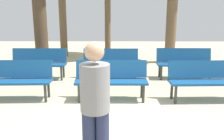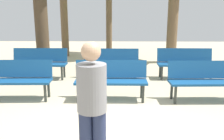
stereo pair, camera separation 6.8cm
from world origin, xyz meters
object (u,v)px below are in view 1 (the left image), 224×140
tree_2 (63,22)px  bench_r1_c2 (184,61)px  bench_r0_c0 (16,77)px  bench_r0_c2 (205,78)px  bench_r1_c1 (111,62)px  visitor_with_backpack (96,103)px  bench_r0_c1 (111,78)px  bench_r1_c0 (39,61)px

tree_2 → bench_r1_c2: bearing=-40.1°
bench_r1_c2 → bench_r0_c0: bearing=-156.3°
bench_r0_c2 → bench_r1_c1: same height
visitor_with_backpack → bench_r1_c2: bearing=-116.1°
bench_r1_c2 → bench_r0_c1: bearing=-139.0°
bench_r0_c1 → bench_r1_c1: same height
visitor_with_backpack → tree_2: bearing=-75.0°
bench_r0_c1 → bench_r1_c2: size_ratio=1.00×
bench_r0_c0 → bench_r0_c2: size_ratio=1.00×
bench_r0_c0 → bench_r1_c0: same height
bench_r1_c2 → tree_2: 5.63m
bench_r1_c1 → bench_r0_c2: bearing=-39.4°
bench_r0_c2 → visitor_with_backpack: 3.46m
visitor_with_backpack → bench_r0_c2: bearing=-129.4°
bench_r1_c0 → tree_2: 3.75m
bench_r0_c1 → bench_r0_c2: 2.08m
bench_r0_c2 → bench_r1_c0: same height
bench_r1_c0 → tree_2: bearing=89.9°
bench_r1_c0 → bench_r1_c1: same height
bench_r1_c0 → bench_r0_c2: bearing=-22.4°
bench_r1_c1 → visitor_with_backpack: bearing=-91.8°
bench_r0_c0 → tree_2: 5.46m
bench_r0_c0 → bench_r1_c0: bearing=87.9°
bench_r0_c1 → bench_r0_c2: bearing=-0.7°
bench_r1_c1 → tree_2: 4.32m
bench_r1_c0 → bench_r0_c1: bearing=-38.7°
bench_r0_c1 → bench_r1_c1: size_ratio=1.00×
bench_r0_c1 → bench_r1_c2: same height
bench_r1_c1 → bench_r1_c2: 2.16m
bench_r0_c1 → bench_r0_c2: (2.08, -0.03, 0.00)m
visitor_with_backpack → bench_r1_c0: bearing=-64.4°
bench_r0_c0 → bench_r0_c1: (2.15, 0.01, 0.00)m
bench_r1_c0 → bench_r1_c2: size_ratio=1.00×
bench_r1_c0 → bench_r1_c2: 4.27m
bench_r0_c1 → bench_r1_c2: bearing=40.2°
bench_r0_c1 → bench_r1_c0: size_ratio=1.00×
bench_r1_c0 → visitor_with_backpack: visitor_with_backpack is taller
bench_r0_c0 → bench_r1_c0: 1.75m
bench_r0_c1 → bench_r1_c2: 2.78m
bench_r1_c2 → visitor_with_backpack: size_ratio=0.97×
bench_r0_c1 → bench_r1_c1: (-0.03, 1.70, 0.00)m
bench_r1_c2 → visitor_with_backpack: 5.00m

